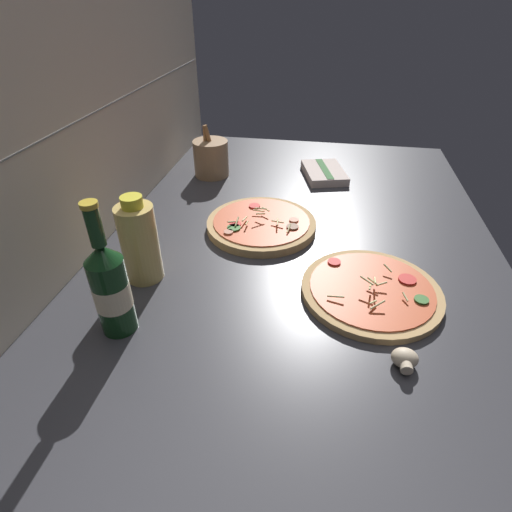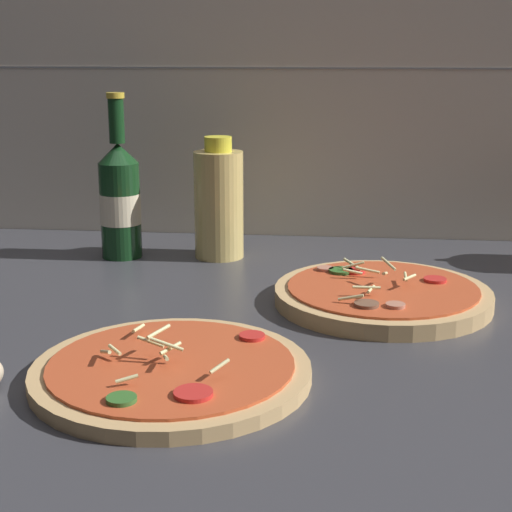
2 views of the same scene
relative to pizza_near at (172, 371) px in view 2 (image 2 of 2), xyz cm
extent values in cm
cube|color=#38383D|center=(8.53, 15.05, -2.08)|extent=(160.00, 90.00, 2.50)
cube|color=beige|center=(8.53, 60.55, 26.67)|extent=(160.00, 1.00, 60.00)
cube|color=gray|center=(8.53, 60.00, 26.67)|extent=(156.80, 0.16, 0.30)
cylinder|color=tan|center=(-0.02, 0.03, -0.14)|extent=(26.84, 26.84, 1.39)
cylinder|color=#C14C28|center=(-0.02, 0.03, 0.71)|extent=(23.62, 23.62, 0.30)
cylinder|color=#336628|center=(-2.44, -8.72, 1.06)|extent=(2.64, 2.64, 0.40)
cylinder|color=red|center=(6.95, 7.27, 1.06)|extent=(2.69, 2.69, 0.40)
cylinder|color=red|center=(3.42, -6.98, 1.06)|extent=(3.46, 3.46, 0.40)
cylinder|color=beige|center=(5.16, -3.23, 2.07)|extent=(1.81, 1.83, 1.03)
cylinder|color=beige|center=(-2.75, -5.71, 1.57)|extent=(2.06, 1.06, 0.75)
cylinder|color=beige|center=(-6.24, -0.46, 1.86)|extent=(1.94, 2.78, 1.32)
cylinder|color=beige|center=(-5.57, 0.30, 1.80)|extent=(1.68, 1.57, 0.69)
cylinder|color=beige|center=(-2.10, 0.70, 2.60)|extent=(2.79, 0.87, 1.00)
cylinder|color=beige|center=(-0.14, -1.59, 1.99)|extent=(1.05, 2.20, 0.90)
cylinder|color=beige|center=(-4.93, 6.88, 1.61)|extent=(0.63, 3.15, 0.77)
cylinder|color=beige|center=(-0.32, -0.26, 2.79)|extent=(3.28, 0.57, 1.27)
cylinder|color=beige|center=(-0.04, 0.04, 2.30)|extent=(1.85, 2.17, 0.77)
cylinder|color=beige|center=(-1.48, 1.40, 3.41)|extent=(1.96, 2.60, 0.82)
cylinder|color=tan|center=(21.18, 25.04, 0.15)|extent=(26.65, 26.65, 1.97)
cylinder|color=#C14C28|center=(21.18, 25.04, 1.29)|extent=(23.45, 23.45, 0.30)
cylinder|color=#B7755B|center=(13.97, 31.55, 1.64)|extent=(2.19, 2.19, 0.40)
cylinder|color=#336628|center=(16.05, 30.75, 1.64)|extent=(3.20, 3.20, 0.40)
cylinder|color=#B7755B|center=(22.20, 17.21, 1.64)|extent=(2.24, 2.24, 0.40)
cylinder|color=red|center=(17.77, 30.84, 1.64)|extent=(2.88, 2.88, 0.40)
cylinder|color=brown|center=(18.94, 17.22, 1.64)|extent=(2.85, 2.85, 0.40)
cylinder|color=red|center=(27.82, 27.92, 1.64)|extent=(2.86, 2.86, 0.40)
cylinder|color=beige|center=(19.55, 20.86, 2.31)|extent=(1.13, 3.05, 0.50)
cylinder|color=beige|center=(21.77, 25.33, 4.26)|extent=(1.82, 2.89, 1.08)
cylinder|color=beige|center=(17.52, 27.96, 2.37)|extent=(2.50, 0.45, 0.81)
cylinder|color=beige|center=(23.99, 26.18, 2.45)|extent=(0.40, 2.93, 0.47)
cylinder|color=beige|center=(19.02, 20.81, 2.53)|extent=(3.33, 0.78, 0.50)
cylinder|color=beige|center=(21.39, 25.31, 3.02)|extent=(0.89, 2.39, 0.90)
cylinder|color=beige|center=(19.41, 28.83, 2.38)|extent=(3.16, 0.88, 0.81)
cylinder|color=beige|center=(17.17, 17.92, 2.15)|extent=(2.98, 0.77, 1.06)
cylinder|color=beige|center=(17.59, 30.32, 2.55)|extent=(2.93, 0.52, 1.22)
cylinder|color=beige|center=(24.30, 24.46, 2.86)|extent=(1.79, 2.15, 0.44)
cylinder|color=beige|center=(17.54, 31.31, 2.40)|extent=(2.53, 2.24, 1.24)
cylinder|color=#143819|center=(-16.89, 43.79, 6.30)|extent=(6.03, 6.03, 14.25)
cone|color=#143819|center=(-16.89, 43.79, 14.87)|extent=(6.03, 6.03, 2.90)
cylinder|color=#143819|center=(-16.89, 43.79, 19.55)|extent=(2.29, 2.29, 6.45)
cylinder|color=gold|center=(-16.89, 43.79, 23.18)|extent=(2.64, 2.64, 0.80)
cylinder|color=beige|center=(-16.89, 43.79, 6.58)|extent=(6.09, 6.09, 4.56)
cylinder|color=#D6B766|center=(-2.24, 45.26, 7.14)|extent=(7.34, 7.34, 15.94)
cylinder|color=yellow|center=(-2.24, 45.26, 16.19)|extent=(4.04, 4.04, 2.17)
camera|label=1|loc=(-62.73, 11.57, 49.18)|focal=28.00mm
camera|label=2|loc=(15.34, -68.19, 29.95)|focal=55.00mm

